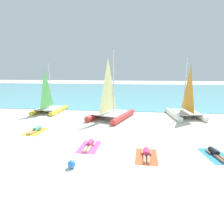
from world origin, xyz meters
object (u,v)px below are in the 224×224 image
object	(u,v)px
sailboat_white	(185,109)
towel_center_right	(146,156)
sailboat_yellow	(49,105)
sailboat_red	(111,109)
towel_leftmost	(36,131)
beach_ball	(72,164)
sunbather_leftmost	(36,130)
sunbather_center_left	(90,144)
towel_center_left	(89,147)
sunbather_center_right	(146,154)
towel_rightmost	(216,156)
sunbather_rightmost	(215,153)

from	to	relation	value
sailboat_white	towel_center_right	size ratio (longest dim) A/B	2.85
sailboat_yellow	towel_center_right	xyz separation A→B (m)	(9.44, -9.28, -0.75)
sailboat_red	towel_leftmost	bearing A→B (deg)	-119.38
towel_leftmost	beach_ball	xyz separation A→B (m)	(4.26, -4.66, 0.18)
towel_center_right	towel_leftmost	bearing A→B (deg)	157.91
towel_leftmost	towel_center_right	xyz separation A→B (m)	(7.67, -3.11, 0.00)
towel_leftmost	sunbather_leftmost	distance (m)	0.14
towel_leftmost	towel_center_right	world-z (taller)	same
sailboat_yellow	sailboat_white	world-z (taller)	sailboat_white
sunbather_center_left	sailboat_red	bearing A→B (deg)	88.56
towel_center_left	sunbather_center_left	bearing A→B (deg)	87.86
towel_leftmost	sunbather_center_left	bearing A→B (deg)	-25.95
sailboat_yellow	towel_leftmost	xyz separation A→B (m)	(1.77, -6.16, -0.75)
sailboat_yellow	sunbather_center_right	size ratio (longest dim) A/B	3.23
sailboat_white	towel_rightmost	size ratio (longest dim) A/B	2.85
sunbather_leftmost	sunbather_rightmost	world-z (taller)	same
towel_center_left	towel_center_right	xyz separation A→B (m)	(3.18, -0.86, 0.00)
sailboat_red	sunbather_rightmost	distance (m)	9.43
sailboat_yellow	beach_ball	distance (m)	12.40
sailboat_yellow	sunbather_center_left	bearing A→B (deg)	-51.38
sailboat_yellow	sunbather_leftmost	xyz separation A→B (m)	(1.77, -6.10, -0.62)
towel_rightmost	sailboat_yellow	bearing A→B (deg)	145.92
sunbather_leftmost	towel_center_left	world-z (taller)	sunbather_leftmost
towel_leftmost	sunbather_center_right	xyz separation A→B (m)	(7.67, -3.05, 0.13)
towel_center_left	sunbather_center_right	world-z (taller)	sunbather_center_right
towel_leftmost	towel_center_left	xyz separation A→B (m)	(4.49, -2.25, 0.00)
sailboat_red	sunbather_leftmost	distance (m)	6.59
towel_leftmost	sailboat_yellow	bearing A→B (deg)	106.00
sunbather_center_left	towel_leftmost	bearing A→B (deg)	156.19
sailboat_red	sunbather_leftmost	bearing A→B (deg)	-119.78
sunbather_leftmost	towel_center_right	bearing A→B (deg)	-18.53
sailboat_white	towel_center_right	world-z (taller)	sailboat_white
sailboat_yellow	towel_center_left	size ratio (longest dim) A/B	2.66
towel_center_left	towel_center_right	world-z (taller)	same
towel_center_left	sunbather_center_right	bearing A→B (deg)	-14.02
towel_rightmost	beach_ball	xyz separation A→B (m)	(-6.97, -2.04, 0.18)
sailboat_yellow	sailboat_red	distance (m)	6.90
towel_leftmost	beach_ball	world-z (taller)	beach_ball
sunbather_leftmost	towel_leftmost	bearing A→B (deg)	-90.00
beach_ball	sunbather_center_left	bearing A→B (deg)	84.62
sunbather_center_left	towel_center_right	world-z (taller)	sunbather_center_left
sailboat_white	towel_rightmost	world-z (taller)	sailboat_white
sailboat_white	sunbather_leftmost	xyz separation A→B (m)	(-11.77, -5.67, -0.68)
towel_center_right	towel_rightmost	world-z (taller)	same
sailboat_yellow	sunbather_rightmost	world-z (taller)	sailboat_yellow
sailboat_white	sunbather_leftmost	size ratio (longest dim) A/B	3.46
towel_center_right	sunbather_center_right	bearing A→B (deg)	87.21
sunbather_leftmost	towel_center_left	distance (m)	5.05
sunbather_center_left	towel_rightmost	distance (m)	6.75
sailboat_red	sunbather_leftmost	size ratio (longest dim) A/B	3.82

